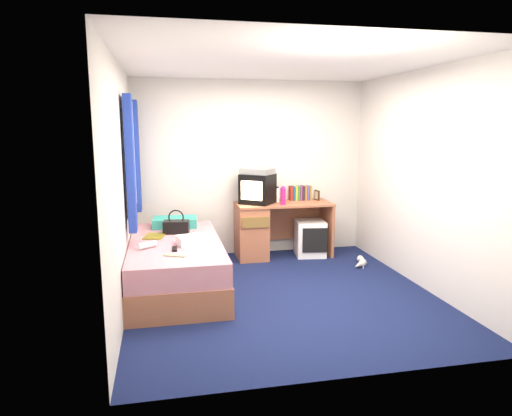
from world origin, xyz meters
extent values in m
plane|color=#0C1438|center=(0.00, 0.00, 0.00)|extent=(3.40, 3.40, 0.00)
plane|color=white|center=(0.00, 0.00, 2.40)|extent=(3.40, 3.40, 0.00)
plane|color=silver|center=(0.00, 1.70, 1.20)|extent=(3.20, 0.00, 3.20)
plane|color=silver|center=(0.00, -1.70, 1.20)|extent=(3.20, 0.00, 3.20)
plane|color=silver|center=(-1.60, 0.00, 1.20)|extent=(0.00, 3.40, 3.40)
plane|color=silver|center=(1.60, 0.00, 1.20)|extent=(0.00, 3.40, 3.40)
cube|color=#AC6847|center=(-1.10, 0.44, 0.15)|extent=(1.00, 2.00, 0.30)
cube|color=brown|center=(-0.60, 0.04, 0.16)|extent=(0.02, 0.70, 0.18)
cube|color=white|center=(-1.10, 0.44, 0.42)|extent=(0.98, 1.98, 0.24)
cube|color=#1C6CB6|center=(-1.08, 1.15, 0.60)|extent=(0.56, 0.37, 0.12)
cube|color=#AC6847|center=(0.40, 1.42, 0.73)|extent=(1.30, 0.55, 0.03)
cube|color=#AC6847|center=(-0.05, 1.42, 0.36)|extent=(0.40, 0.52, 0.72)
cube|color=#AC6847|center=(1.03, 1.42, 0.36)|extent=(0.04, 0.52, 0.72)
cube|color=#AC6847|center=(0.65, 1.67, 0.45)|extent=(0.78, 0.03, 0.55)
cube|color=white|center=(0.77, 1.36, 0.25)|extent=(0.44, 0.44, 0.49)
cube|color=black|center=(0.04, 1.44, 0.95)|extent=(0.54, 0.54, 0.40)
cube|color=#D6B487|center=(-0.07, 1.29, 0.95)|extent=(0.25, 0.20, 0.25)
cube|color=#B1B1B3|center=(0.04, 1.44, 1.19)|extent=(0.49, 0.48, 0.08)
cube|color=maroon|center=(0.55, 1.60, 0.85)|extent=(0.03, 0.13, 0.20)
cube|color=navy|center=(0.58, 1.60, 0.85)|extent=(0.03, 0.13, 0.20)
cube|color=gold|center=(0.62, 1.60, 0.85)|extent=(0.03, 0.13, 0.20)
cube|color=#337F33|center=(0.65, 1.60, 0.85)|extent=(0.03, 0.13, 0.20)
cube|color=#7F337F|center=(0.69, 1.60, 0.85)|extent=(0.03, 0.13, 0.20)
cube|color=#262626|center=(0.72, 1.60, 0.85)|extent=(0.03, 0.13, 0.20)
cube|color=#B26633|center=(0.76, 1.60, 0.85)|extent=(0.03, 0.13, 0.20)
cube|color=#4C4C99|center=(0.79, 1.60, 0.85)|extent=(0.03, 0.13, 0.20)
cube|color=olive|center=(0.83, 1.60, 0.85)|extent=(0.03, 0.13, 0.20)
cube|color=black|center=(0.92, 1.54, 0.82)|extent=(0.04, 0.12, 0.14)
cylinder|color=#D21D73|center=(0.35, 1.27, 0.86)|extent=(0.07, 0.07, 0.22)
cylinder|color=white|center=(0.33, 1.50, 0.85)|extent=(0.06, 0.06, 0.19)
cube|color=black|center=(-1.07, 0.80, 0.61)|extent=(0.32, 0.21, 0.15)
torus|color=black|center=(-1.07, 0.80, 0.73)|extent=(0.18, 0.04, 0.18)
cube|color=white|center=(-0.93, 0.23, 0.59)|extent=(0.33, 0.30, 0.10)
cube|color=yellow|center=(-1.33, 0.66, 0.55)|extent=(0.26, 0.32, 0.01)
cylinder|color=silver|center=(-1.39, 0.18, 0.58)|extent=(0.21, 0.17, 0.07)
cube|color=orange|center=(-1.12, -0.18, 0.55)|extent=(0.22, 0.15, 0.01)
cube|color=black|center=(-1.12, 0.06, 0.55)|extent=(0.05, 0.16, 0.02)
cube|color=silver|center=(-1.58, 0.90, 1.45)|extent=(0.02, 0.90, 1.10)
cube|color=white|center=(-1.57, 0.90, 2.04)|extent=(0.06, 1.06, 0.08)
cube|color=white|center=(-1.57, 0.90, 0.86)|extent=(0.06, 1.06, 0.08)
cube|color=navy|center=(-1.53, 0.31, 1.40)|extent=(0.08, 0.24, 1.40)
cube|color=navy|center=(-1.53, 1.49, 1.40)|extent=(0.08, 0.24, 1.40)
cone|color=silver|center=(1.33, 0.84, 0.04)|extent=(0.09, 0.22, 0.09)
cone|color=silver|center=(1.20, 0.69, 0.04)|extent=(0.23, 0.21, 0.09)
camera|label=1|loc=(-1.21, -4.51, 1.79)|focal=32.00mm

